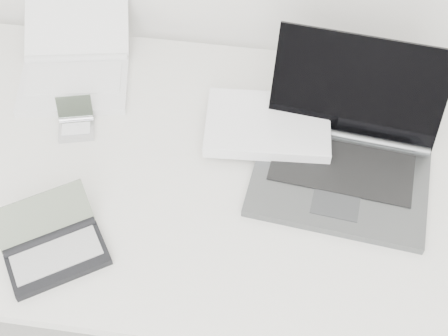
# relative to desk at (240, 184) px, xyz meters

# --- Properties ---
(desk) EXTENTS (1.60, 0.80, 0.73)m
(desk) POSITION_rel_desk_xyz_m (0.00, 0.00, 0.00)
(desk) COLOR white
(desk) RESTS_ON ground
(laptop_large) EXTENTS (0.52, 0.38, 0.24)m
(laptop_large) POSITION_rel_desk_xyz_m (0.16, 0.07, 0.09)
(laptop_large) COLOR #545759
(laptop_large) RESTS_ON desk
(netbook_open_white) EXTENTS (0.32, 0.37, 0.10)m
(netbook_open_white) POSITION_rel_desk_xyz_m (-0.44, 0.24, 0.07)
(netbook_open_white) COLOR white
(netbook_open_white) RESTS_ON desk
(pda_silver) EXTENTS (0.10, 0.11, 0.06)m
(pda_silver) POSITION_rel_desk_xyz_m (-0.39, 0.07, 0.06)
(pda_silver) COLOR #BDBCC1
(pda_silver) RESTS_ON desk
(palmtop_charcoal) EXTENTS (0.25, 0.24, 0.09)m
(palmtop_charcoal) POSITION_rel_desk_xyz_m (-0.34, -0.25, 0.07)
(palmtop_charcoal) COLOR black
(palmtop_charcoal) RESTS_ON desk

